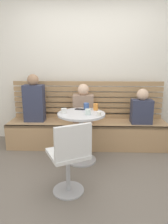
{
  "coord_description": "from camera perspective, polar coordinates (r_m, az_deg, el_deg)",
  "views": [
    {
      "loc": [
        0.07,
        -2.21,
        1.48
      ],
      "look_at": [
        -0.04,
        0.66,
        0.75
      ],
      "focal_mm": 33.25,
      "sensor_mm": 36.0,
      "label": 1
    }
  ],
  "objects": [
    {
      "name": "ground",
      "position": [
        2.66,
        0.3,
        -19.51
      ],
      "size": [
        8.0,
        8.0,
        0.0
      ],
      "primitive_type": "plane",
      "color": "#70665B"
    },
    {
      "name": "back_wall",
      "position": [
        3.85,
        1.11,
        13.8
      ],
      "size": [
        5.2,
        0.1,
        2.9
      ],
      "primitive_type": "cube",
      "color": "white",
      "rests_on": "ground"
    },
    {
      "name": "booth_bench",
      "position": [
        3.64,
        0.9,
        -6.0
      ],
      "size": [
        2.7,
        0.52,
        0.44
      ],
      "color": "tan",
      "rests_on": "ground"
    },
    {
      "name": "booth_backrest",
      "position": [
        3.72,
        1.01,
        3.37
      ],
      "size": [
        2.65,
        0.04,
        0.67
      ],
      "color": "#A68157",
      "rests_on": "booth_bench"
    },
    {
      "name": "cafe_table",
      "position": [
        3.01,
        -0.72,
        -4.37
      ],
      "size": [
        0.68,
        0.68,
        0.74
      ],
      "color": "#ADADB2",
      "rests_on": "ground"
    },
    {
      "name": "white_chair",
      "position": [
        2.29,
        -3.91,
        -12.07
      ],
      "size": [
        0.54,
        0.54,
        0.85
      ],
      "color": "#ADADB2",
      "rests_on": "ground"
    },
    {
      "name": "person_adult",
      "position": [
        3.64,
        -13.55,
        3.15
      ],
      "size": [
        0.34,
        0.22,
        0.81
      ],
      "color": "#333851",
      "rests_on": "booth_bench"
    },
    {
      "name": "person_child_left",
      "position": [
        3.56,
        15.57,
        0.95
      ],
      "size": [
        0.34,
        0.22,
        0.58
      ],
      "color": "#333851",
      "rests_on": "booth_bench"
    },
    {
      "name": "person_child_middle",
      "position": [
        3.5,
        -0.2,
        1.81
      ],
      "size": [
        0.34,
        0.22,
        0.65
      ],
      "color": "#9E7F6B",
      "rests_on": "booth_bench"
    },
    {
      "name": "cup_tumbler_orange",
      "position": [
        3.11,
        3.24,
        1.41
      ],
      "size": [
        0.07,
        0.07,
        0.1
      ],
      "primitive_type": "cylinder",
      "color": "orange",
      "rests_on": "cafe_table"
    },
    {
      "name": "cup_mug_blue",
      "position": [
        3.18,
        0.66,
        1.65
      ],
      "size": [
        0.08,
        0.08,
        0.09
      ],
      "primitive_type": "cylinder",
      "color": "#3D5B9E",
      "rests_on": "cafe_table"
    },
    {
      "name": "cup_ceramic_white",
      "position": [
        2.95,
        -5.57,
        0.33
      ],
      "size": [
        0.08,
        0.08,
        0.07
      ],
      "primitive_type": "cylinder",
      "color": "white",
      "rests_on": "cafe_table"
    },
    {
      "name": "cup_glass_short",
      "position": [
        2.85,
        1.11,
        0.04
      ],
      "size": [
        0.08,
        0.08,
        0.08
      ],
      "primitive_type": "cylinder",
      "color": "silver",
      "rests_on": "cafe_table"
    },
    {
      "name": "cup_espresso_small",
      "position": [
        2.8,
        4.19,
        -0.52
      ],
      "size": [
        0.06,
        0.06,
        0.05
      ],
      "primitive_type": "cylinder",
      "color": "silver",
      "rests_on": "cafe_table"
    },
    {
      "name": "phone_on_table",
      "position": [
        3.16,
        -1.18,
        0.77
      ],
      "size": [
        0.15,
        0.1,
        0.01
      ],
      "primitive_type": "cube",
      "rotation": [
        0.0,
        0.0,
        1.3
      ],
      "color": "black",
      "rests_on": "cafe_table"
    }
  ]
}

